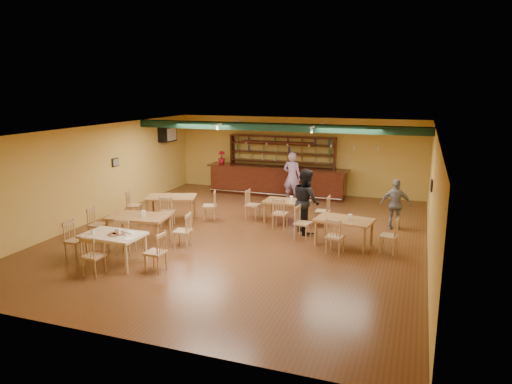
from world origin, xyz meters
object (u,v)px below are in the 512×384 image
at_px(dining_table_a, 172,208).
at_px(near_table, 114,249).
at_px(bar_counter, 277,181).
at_px(patron_right_a, 306,201).
at_px(dining_table_d, 344,232).
at_px(dining_table_b, 287,211).
at_px(dining_table_c, 139,230).
at_px(patron_bar, 292,177).

height_order(dining_table_a, near_table, dining_table_a).
relative_size(bar_counter, patron_right_a, 2.97).
distance_m(dining_table_d, patron_right_a, 1.61).
bearing_deg(dining_table_b, dining_table_c, -132.23).
relative_size(dining_table_a, near_table, 1.07).
bearing_deg(patron_right_a, near_table, 100.74).
relative_size(bar_counter, patron_bar, 2.99).
relative_size(dining_table_c, near_table, 1.12).
bearing_deg(dining_table_a, dining_table_b, -4.09).
relative_size(patron_bar, patron_right_a, 0.99).
height_order(dining_table_a, patron_bar, patron_bar).
bearing_deg(patron_bar, dining_table_c, 72.29).
bearing_deg(dining_table_d, dining_table_a, -177.91).
xyz_separation_m(dining_table_a, dining_table_c, (0.38, -2.43, 0.02)).
distance_m(patron_bar, patron_right_a, 3.71).
bearing_deg(dining_table_c, patron_bar, 59.91).
bearing_deg(patron_right_a, dining_table_c, 86.03).
xyz_separation_m(dining_table_d, near_table, (-4.95, -3.21, 0.01)).
relative_size(dining_table_c, patron_bar, 0.85).
relative_size(bar_counter, dining_table_a, 3.65).
xyz_separation_m(dining_table_c, dining_table_d, (5.22, 1.73, -0.03)).
distance_m(bar_counter, near_table, 8.46).
relative_size(bar_counter, dining_table_c, 3.50).
distance_m(dining_table_a, patron_right_a, 4.39).
relative_size(near_table, patron_right_a, 0.76).
bearing_deg(patron_bar, near_table, 78.42).
bearing_deg(near_table, dining_table_d, 35.01).
bearing_deg(patron_bar, bar_counter, -38.95).
relative_size(bar_counter, near_table, 3.92).
bearing_deg(dining_table_b, patron_right_a, -43.92).
xyz_separation_m(bar_counter, patron_bar, (0.83, -0.83, 0.37)).
xyz_separation_m(dining_table_b, dining_table_d, (2.05, -1.64, 0.02)).
relative_size(near_table, patron_bar, 0.76).
height_order(dining_table_b, dining_table_c, dining_table_c).
distance_m(dining_table_d, near_table, 5.90).
height_order(dining_table_b, near_table, near_table).
bearing_deg(dining_table_b, patron_bar, 102.85).
xyz_separation_m(bar_counter, near_table, (-1.51, -8.32, -0.18)).
distance_m(dining_table_b, dining_table_d, 2.63).
bearing_deg(dining_table_a, patron_bar, 31.27).
relative_size(dining_table_b, patron_right_a, 0.74).
bearing_deg(dining_table_d, patron_right_a, 155.46).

